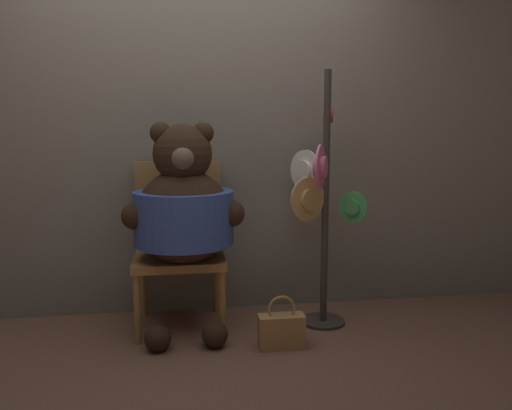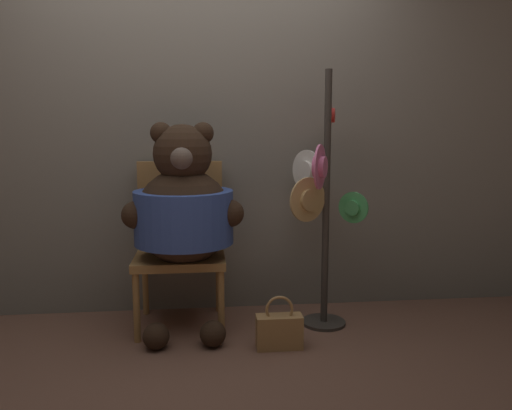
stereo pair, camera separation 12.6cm
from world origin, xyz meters
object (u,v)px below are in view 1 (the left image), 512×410
hat_display_rack (319,200)px  chair (179,240)px  teddy_bear (184,211)px  handbag_on_ground (281,330)px

hat_display_rack → chair: bearing=169.2°
chair → hat_display_rack: hat_display_rack is taller
chair → teddy_bear: 0.28m
chair → teddy_bear: bearing=-79.9°
handbag_on_ground → teddy_bear: bearing=149.5°
hat_display_rack → teddy_bear: bearing=-178.9°
chair → handbag_on_ground: (0.57, -0.50, -0.44)m
chair → handbag_on_ground: size_ratio=3.35×
chair → handbag_on_ground: chair is taller
teddy_bear → handbag_on_ground: 0.90m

